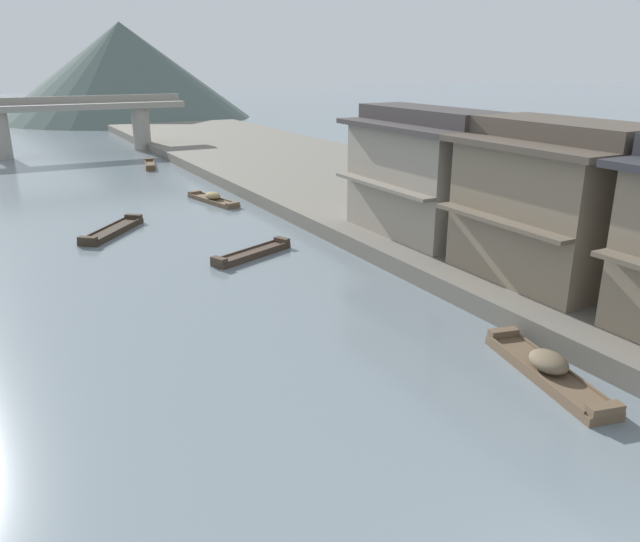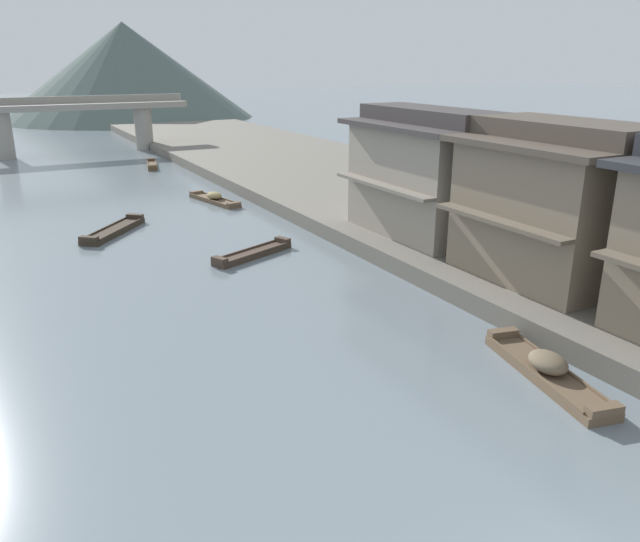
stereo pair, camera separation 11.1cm
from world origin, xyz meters
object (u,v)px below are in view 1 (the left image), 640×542
object	(u,v)px
boat_moored_second	(112,231)
stone_bridge	(72,118)
boat_moored_nearest	(252,253)
house_waterfront_second	(559,202)
boat_midriver_drifting	(213,199)
boat_moored_far	(150,165)
boat_moored_third	(548,370)
house_waterfront_tall	(425,173)

from	to	relation	value
boat_moored_second	stone_bridge	distance (m)	33.67
boat_moored_second	boat_moored_nearest	bearing A→B (deg)	-55.61
boat_moored_second	house_waterfront_second	distance (m)	23.12
boat_midriver_drifting	house_waterfront_second	bearing A→B (deg)	-74.35
stone_bridge	boat_moored_nearest	bearing A→B (deg)	-86.56
boat_moored_far	boat_midriver_drifting	size ratio (longest dim) A/B	0.84
boat_moored_third	house_waterfront_second	xyz separation A→B (m)	(5.67, 5.18, 3.53)
boat_moored_third	boat_midriver_drifting	world-z (taller)	boat_moored_third
house_waterfront_second	stone_bridge	distance (m)	52.62
boat_midriver_drifting	house_waterfront_tall	bearing A→B (deg)	-68.77
boat_moored_nearest	house_waterfront_tall	size ratio (longest dim) A/B	0.55
boat_moored_third	boat_moored_far	world-z (taller)	boat_moored_third
house_waterfront_second	boat_moored_third	bearing A→B (deg)	-137.60
boat_moored_nearest	boat_moored_second	xyz separation A→B (m)	(-5.20, 7.59, 0.00)
house_waterfront_second	house_waterfront_tall	distance (m)	7.86
boat_moored_nearest	house_waterfront_tall	bearing A→B (deg)	-17.41
boat_moored_second	house_waterfront_tall	xyz separation A→B (m)	(13.46, -10.19, 3.65)
boat_moored_second	boat_moored_third	bearing A→B (deg)	-70.23
stone_bridge	boat_moored_far	bearing A→B (deg)	-68.63
boat_moored_third	boat_moored_far	xyz separation A→B (m)	(-1.00, 44.82, -0.11)
boat_moored_third	house_waterfront_second	size ratio (longest dim) A/B	0.74
boat_midriver_drifting	stone_bridge	bearing A→B (deg)	99.63
boat_moored_far	house_waterfront_second	world-z (taller)	house_waterfront_second
boat_moored_third	house_waterfront_second	bearing A→B (deg)	42.40
boat_moored_third	boat_moored_far	bearing A→B (deg)	91.28
boat_moored_nearest	boat_moored_third	world-z (taller)	boat_moored_third
boat_midriver_drifting	stone_bridge	xyz separation A→B (m)	(-4.81, 28.32, 3.42)
boat_moored_far	boat_midriver_drifting	xyz separation A→B (m)	(0.21, -16.56, 0.06)
boat_moored_far	house_waterfront_tall	xyz separation A→B (m)	(6.12, -31.80, 3.64)
stone_bridge	boat_moored_third	bearing A→B (deg)	-84.34
boat_moored_far	boat_midriver_drifting	distance (m)	16.56
boat_moored_second	boat_midriver_drifting	xyz separation A→B (m)	(7.54, 5.05, 0.07)
house_waterfront_second	house_waterfront_tall	size ratio (longest dim) A/B	0.88
boat_moored_nearest	boat_moored_far	size ratio (longest dim) A/B	1.04
house_waterfront_tall	house_waterfront_second	bearing A→B (deg)	-86.00
boat_moored_nearest	house_waterfront_second	xyz separation A→B (m)	(8.81, -10.43, 3.65)
boat_moored_third	house_waterfront_tall	xyz separation A→B (m)	(5.12, 13.02, 3.53)
boat_moored_second	house_waterfront_second	size ratio (longest dim) A/B	0.65
boat_moored_nearest	boat_moored_far	distance (m)	29.29
house_waterfront_second	house_waterfront_tall	bearing A→B (deg)	94.00
boat_moored_second	stone_bridge	bearing A→B (deg)	85.31
house_waterfront_tall	boat_moored_nearest	bearing A→B (deg)	162.59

